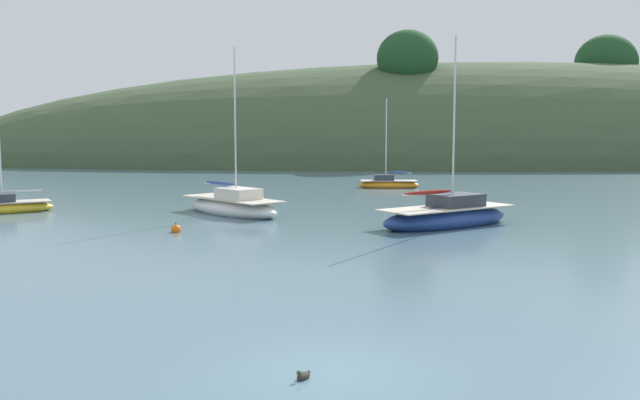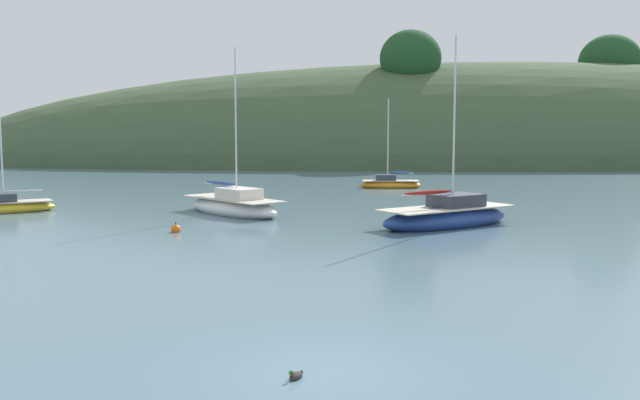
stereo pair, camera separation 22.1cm
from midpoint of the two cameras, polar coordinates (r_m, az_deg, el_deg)
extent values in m
plane|color=slate|center=(13.34, 0.93, -14.09)|extent=(400.00, 400.00, 0.00)
ellipsoid|color=#425638|center=(95.17, 15.13, 2.95)|extent=(150.00, 36.00, 26.58)
ellipsoid|color=#1E4723|center=(85.98, 7.58, 11.58)|extent=(7.49, 6.81, 6.81)
ellipsoid|color=#1E4723|center=(92.57, 7.47, 11.09)|extent=(6.91, 6.28, 6.28)
ellipsoid|color=#1E4723|center=(100.71, 22.95, 10.43)|extent=(8.16, 7.42, 7.42)
ellipsoid|color=orange|center=(53.93, 5.99, 1.24)|extent=(4.80, 1.79, 0.76)
cube|color=beige|center=(53.91, 5.99, 1.60)|extent=(4.42, 1.64, 0.06)
cube|color=#333842|center=(53.86, 5.59, 1.85)|extent=(1.56, 1.10, 0.47)
cylinder|color=silver|center=(53.75, 5.78, 4.99)|extent=(0.09, 0.09, 6.38)
cylinder|color=silver|center=(53.93, 6.80, 2.21)|extent=(1.99, 0.14, 0.07)
ellipsoid|color=#2D4784|center=(53.92, 6.80, 2.27)|extent=(1.92, 0.27, 0.20)
ellipsoid|color=gold|center=(41.51, -24.24, -0.64)|extent=(5.02, 3.90, 0.78)
cube|color=beige|center=(41.48, -24.26, -0.16)|extent=(4.62, 3.59, 0.06)
cube|color=#333842|center=(41.41, -24.81, 0.14)|extent=(1.88, 1.72, 0.47)
cylinder|color=silver|center=(41.29, -24.74, 3.20)|extent=(0.09, 0.09, 4.89)
cylinder|color=silver|center=(41.52, -23.23, 0.71)|extent=(1.79, 1.10, 0.07)
ellipsoid|color=white|center=(37.40, -7.06, -0.67)|extent=(6.60, 6.94, 1.15)
cube|color=beige|center=(37.34, -7.07, 0.12)|extent=(6.08, 6.39, 0.06)
cube|color=silver|center=(36.85, -6.56, 0.52)|extent=(2.71, 2.76, 0.60)
cylinder|color=silver|center=(36.87, -6.83, 6.27)|extent=(0.09, 0.09, 8.00)
cylinder|color=silver|center=(38.22, -8.08, 1.32)|extent=(2.07, 2.28, 0.07)
ellipsoid|color=#2D4784|center=(38.21, -8.08, 1.40)|extent=(2.08, 2.28, 0.20)
ellipsoid|color=navy|center=(33.02, 10.64, -1.57)|extent=(7.64, 6.25, 1.20)
cube|color=beige|center=(32.96, 10.65, -0.64)|extent=(7.03, 5.75, 0.06)
cube|color=#333842|center=(33.34, 11.40, -0.04)|extent=(2.91, 2.70, 0.62)
cylinder|color=silver|center=(33.01, 11.25, 6.34)|extent=(0.09, 0.09, 8.03)
cylinder|color=silver|center=(32.06, 9.15, 0.54)|extent=(2.66, 1.79, 0.07)
ellipsoid|color=maroon|center=(32.05, 9.15, 0.62)|extent=(2.63, 1.83, 0.20)
sphere|color=orange|center=(31.22, -11.66, -2.40)|extent=(0.44, 0.44, 0.44)
cylinder|color=black|center=(31.18, -11.67, -1.91)|extent=(0.04, 0.04, 0.10)
ellipsoid|color=#2D2823|center=(13.02, -1.51, -14.40)|extent=(0.34, 0.38, 0.16)
sphere|color=#1E4723|center=(12.87, -1.88, -14.12)|extent=(0.09, 0.09, 0.09)
cone|color=gold|center=(12.82, -2.05, -14.22)|extent=(0.05, 0.06, 0.04)
cone|color=#2D2823|center=(13.13, -1.12, -14.07)|extent=(0.10, 0.10, 0.08)
camera|label=1|loc=(0.11, -89.81, 0.02)|focal=38.62mm
camera|label=2|loc=(0.11, 90.19, -0.02)|focal=38.62mm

